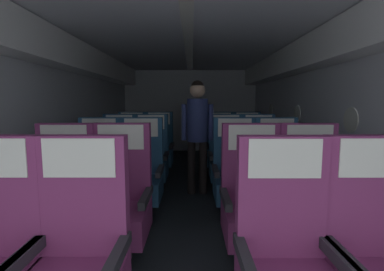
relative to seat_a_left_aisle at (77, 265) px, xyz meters
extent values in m
cube|color=#23282D|center=(0.53, 2.28, -0.47)|extent=(3.60, 7.70, 0.02)
cube|color=silver|center=(-1.17, 2.28, 0.58)|extent=(0.08, 7.30, 2.08)
cube|color=silver|center=(2.23, 2.28, 0.58)|extent=(0.08, 7.30, 2.08)
cube|color=silver|center=(0.53, 2.28, 1.62)|extent=(3.48, 7.30, 0.06)
cube|color=silver|center=(0.53, 5.95, 0.58)|extent=(3.48, 0.06, 2.08)
cube|color=white|center=(-0.98, 2.28, 1.40)|extent=(0.30, 7.01, 0.36)
cube|color=white|center=(2.04, 2.28, 1.40)|extent=(0.30, 7.01, 0.36)
cube|color=white|center=(0.53, 2.28, 1.58)|extent=(0.12, 6.57, 0.02)
cylinder|color=white|center=(2.18, 1.55, 0.62)|extent=(0.01, 0.26, 0.26)
cylinder|color=white|center=(2.18, 3.01, 0.62)|extent=(0.01, 0.26, 0.26)
cylinder|color=white|center=(2.18, 4.47, 0.62)|extent=(0.01, 0.26, 0.26)
cube|color=#7A2D60|center=(-0.45, 0.14, 0.31)|extent=(0.46, 0.09, 0.64)
cube|color=#28282D|center=(-0.23, -0.06, 0.08)|extent=(0.05, 0.42, 0.06)
cube|color=#7A2D60|center=(0.00, 0.14, 0.31)|extent=(0.46, 0.09, 0.64)
cube|color=#28282D|center=(0.22, -0.06, 0.08)|extent=(0.05, 0.42, 0.06)
cube|color=#28282D|center=(-0.22, -0.06, 0.08)|extent=(0.05, 0.42, 0.06)
cube|color=silver|center=(0.00, 0.09, 0.52)|extent=(0.37, 0.01, 0.20)
cube|color=#7A2D60|center=(1.50, 0.14, 0.31)|extent=(0.46, 0.09, 0.64)
cube|color=#28282D|center=(1.28, -0.07, 0.08)|extent=(0.05, 0.42, 0.06)
cube|color=silver|center=(1.50, 0.09, 0.52)|extent=(0.37, 0.01, 0.20)
cube|color=#7A2D60|center=(1.04, 0.13, 0.31)|extent=(0.46, 0.09, 0.64)
cube|color=#28282D|center=(1.26, -0.08, 0.08)|extent=(0.05, 0.42, 0.06)
cube|color=#28282D|center=(0.82, -0.08, 0.08)|extent=(0.05, 0.42, 0.06)
cube|color=silver|center=(1.04, 0.08, 0.52)|extent=(0.37, 0.01, 0.20)
cube|color=#38383D|center=(-0.45, 0.76, -0.35)|extent=(0.17, 0.18, 0.22)
cube|color=#7A2D60|center=(-0.45, 0.76, -0.12)|extent=(0.46, 0.50, 0.22)
cube|color=#7A2D60|center=(-0.45, 0.97, 0.31)|extent=(0.46, 0.09, 0.64)
cube|color=#28282D|center=(-0.23, 0.76, 0.08)|extent=(0.05, 0.42, 0.06)
cube|color=#28282D|center=(-0.67, 0.76, 0.08)|extent=(0.05, 0.42, 0.06)
cube|color=silver|center=(-0.45, 0.92, 0.52)|extent=(0.37, 0.01, 0.20)
cube|color=#38383D|center=(0.00, 0.78, -0.35)|extent=(0.17, 0.18, 0.22)
cube|color=#7A2D60|center=(0.00, 0.78, -0.12)|extent=(0.46, 0.50, 0.22)
cube|color=#7A2D60|center=(0.00, 0.99, 0.31)|extent=(0.46, 0.09, 0.64)
cube|color=#28282D|center=(0.22, 0.78, 0.08)|extent=(0.05, 0.42, 0.06)
cube|color=#28282D|center=(-0.22, 0.78, 0.08)|extent=(0.05, 0.42, 0.06)
cube|color=silver|center=(0.00, 0.94, 0.52)|extent=(0.37, 0.01, 0.20)
cube|color=#38383D|center=(1.51, 0.77, -0.35)|extent=(0.17, 0.18, 0.22)
cube|color=#7A2D60|center=(1.51, 0.77, -0.12)|extent=(0.46, 0.50, 0.22)
cube|color=#7A2D60|center=(1.51, 0.97, 0.31)|extent=(0.46, 0.09, 0.64)
cube|color=#28282D|center=(1.74, 0.77, 0.08)|extent=(0.05, 0.42, 0.06)
cube|color=#28282D|center=(1.29, 0.77, 0.08)|extent=(0.05, 0.42, 0.06)
cube|color=silver|center=(1.51, 0.92, 0.52)|extent=(0.37, 0.01, 0.20)
cube|color=#38383D|center=(1.05, 0.76, -0.35)|extent=(0.17, 0.18, 0.22)
cube|color=#7A2D60|center=(1.05, 0.76, -0.12)|extent=(0.46, 0.50, 0.22)
cube|color=#7A2D60|center=(1.05, 0.96, 0.31)|extent=(0.46, 0.09, 0.64)
cube|color=#28282D|center=(1.27, 0.76, 0.08)|extent=(0.05, 0.42, 0.06)
cube|color=#28282D|center=(0.83, 0.76, 0.08)|extent=(0.05, 0.42, 0.06)
cube|color=silver|center=(1.05, 0.92, 0.52)|extent=(0.37, 0.01, 0.20)
cube|color=#38383D|center=(-0.45, 1.62, -0.35)|extent=(0.17, 0.18, 0.22)
cube|color=navy|center=(-0.45, 1.62, -0.12)|extent=(0.46, 0.50, 0.22)
cube|color=navy|center=(-0.45, 1.82, 0.31)|extent=(0.46, 0.09, 0.64)
cube|color=#28282D|center=(-0.23, 1.62, 0.08)|extent=(0.05, 0.42, 0.06)
cube|color=#28282D|center=(-0.67, 1.62, 0.08)|extent=(0.05, 0.42, 0.06)
cube|color=silver|center=(-0.45, 1.77, 0.52)|extent=(0.37, 0.01, 0.20)
cube|color=#38383D|center=(0.01, 1.62, -0.35)|extent=(0.17, 0.18, 0.22)
cube|color=navy|center=(0.01, 1.62, -0.12)|extent=(0.46, 0.50, 0.22)
cube|color=navy|center=(0.01, 1.83, 0.31)|extent=(0.46, 0.09, 0.64)
cube|color=#28282D|center=(0.23, 1.62, 0.08)|extent=(0.05, 0.42, 0.06)
cube|color=#28282D|center=(-0.21, 1.62, 0.08)|extent=(0.05, 0.42, 0.06)
cube|color=silver|center=(0.01, 1.78, 0.52)|extent=(0.37, 0.01, 0.20)
cube|color=#38383D|center=(1.51, 1.61, -0.35)|extent=(0.17, 0.18, 0.22)
cube|color=navy|center=(1.51, 1.61, -0.12)|extent=(0.46, 0.50, 0.22)
cube|color=navy|center=(1.51, 1.82, 0.31)|extent=(0.46, 0.09, 0.64)
cube|color=#28282D|center=(1.73, 1.61, 0.08)|extent=(0.05, 0.42, 0.06)
cube|color=#28282D|center=(1.29, 1.61, 0.08)|extent=(0.05, 0.42, 0.06)
cube|color=silver|center=(1.51, 1.77, 0.52)|extent=(0.37, 0.01, 0.20)
cube|color=#38383D|center=(1.04, 1.63, -0.35)|extent=(0.17, 0.18, 0.22)
cube|color=navy|center=(1.04, 1.63, -0.12)|extent=(0.46, 0.50, 0.22)
cube|color=navy|center=(1.04, 1.83, 0.31)|extent=(0.46, 0.09, 0.64)
cube|color=#28282D|center=(1.26, 1.63, 0.08)|extent=(0.05, 0.42, 0.06)
cube|color=#28282D|center=(0.82, 1.63, 0.08)|extent=(0.05, 0.42, 0.06)
cube|color=silver|center=(1.04, 1.78, 0.52)|extent=(0.37, 0.01, 0.20)
cube|color=#38383D|center=(-0.45, 2.47, -0.35)|extent=(0.17, 0.18, 0.22)
cube|color=navy|center=(-0.45, 2.47, -0.12)|extent=(0.46, 0.50, 0.22)
cube|color=navy|center=(-0.45, 2.67, 0.31)|extent=(0.46, 0.09, 0.64)
cube|color=#28282D|center=(-0.23, 2.47, 0.08)|extent=(0.05, 0.42, 0.06)
cube|color=#28282D|center=(-0.67, 2.47, 0.08)|extent=(0.05, 0.42, 0.06)
cube|color=silver|center=(-0.45, 2.63, 0.52)|extent=(0.37, 0.01, 0.20)
cube|color=#38383D|center=(0.00, 2.46, -0.35)|extent=(0.17, 0.18, 0.22)
cube|color=navy|center=(0.00, 2.46, -0.12)|extent=(0.46, 0.50, 0.22)
cube|color=navy|center=(0.00, 2.67, 0.31)|extent=(0.46, 0.09, 0.64)
cube|color=#28282D|center=(0.22, 2.46, 0.08)|extent=(0.05, 0.42, 0.06)
cube|color=#28282D|center=(-0.22, 2.46, 0.08)|extent=(0.05, 0.42, 0.06)
cube|color=silver|center=(0.00, 2.62, 0.52)|extent=(0.37, 0.01, 0.20)
cube|color=#38383D|center=(1.50, 2.45, -0.35)|extent=(0.17, 0.18, 0.22)
cube|color=navy|center=(1.50, 2.45, -0.12)|extent=(0.46, 0.50, 0.22)
cube|color=navy|center=(1.50, 2.66, 0.31)|extent=(0.46, 0.09, 0.64)
cube|color=#28282D|center=(1.72, 2.45, 0.08)|extent=(0.05, 0.42, 0.06)
cube|color=#28282D|center=(1.28, 2.45, 0.08)|extent=(0.05, 0.42, 0.06)
cube|color=silver|center=(1.50, 2.61, 0.52)|extent=(0.37, 0.01, 0.20)
cube|color=#38383D|center=(1.05, 2.45, -0.35)|extent=(0.17, 0.18, 0.22)
cube|color=navy|center=(1.05, 2.45, -0.12)|extent=(0.46, 0.50, 0.22)
cube|color=navy|center=(1.05, 2.66, 0.31)|extent=(0.46, 0.09, 0.64)
cube|color=#28282D|center=(1.27, 2.45, 0.08)|extent=(0.05, 0.42, 0.06)
cube|color=#28282D|center=(0.83, 2.45, 0.08)|extent=(0.05, 0.42, 0.06)
cube|color=silver|center=(1.05, 2.61, 0.52)|extent=(0.37, 0.01, 0.20)
cube|color=#38383D|center=(-0.45, 3.30, -0.35)|extent=(0.17, 0.18, 0.22)
cube|color=navy|center=(-0.45, 3.30, -0.12)|extent=(0.46, 0.50, 0.22)
cube|color=navy|center=(-0.45, 3.51, 0.31)|extent=(0.46, 0.09, 0.64)
cube|color=#28282D|center=(-0.23, 3.30, 0.08)|extent=(0.05, 0.42, 0.06)
cube|color=#28282D|center=(-0.67, 3.30, 0.08)|extent=(0.05, 0.42, 0.06)
cube|color=silver|center=(-0.45, 3.46, 0.52)|extent=(0.37, 0.01, 0.20)
cube|color=#38383D|center=(0.01, 3.31, -0.35)|extent=(0.17, 0.18, 0.22)
cube|color=navy|center=(0.01, 3.31, -0.12)|extent=(0.46, 0.50, 0.22)
cube|color=navy|center=(0.01, 3.52, 0.31)|extent=(0.46, 0.09, 0.64)
cube|color=#28282D|center=(0.23, 3.31, 0.08)|extent=(0.05, 0.42, 0.06)
cube|color=#28282D|center=(-0.21, 3.31, 0.08)|extent=(0.05, 0.42, 0.06)
cube|color=silver|center=(0.01, 3.47, 0.52)|extent=(0.37, 0.01, 0.20)
cube|color=#38383D|center=(1.51, 3.32, -0.35)|extent=(0.17, 0.18, 0.22)
cube|color=navy|center=(1.51, 3.32, -0.12)|extent=(0.46, 0.50, 0.22)
cube|color=navy|center=(1.51, 3.52, 0.31)|extent=(0.46, 0.09, 0.64)
cube|color=#28282D|center=(1.73, 3.32, 0.08)|extent=(0.05, 0.42, 0.06)
cube|color=#28282D|center=(1.29, 3.32, 0.08)|extent=(0.05, 0.42, 0.06)
cube|color=silver|center=(1.51, 3.47, 0.52)|extent=(0.37, 0.01, 0.20)
cube|color=#38383D|center=(1.05, 3.31, -0.35)|extent=(0.17, 0.18, 0.22)
cube|color=navy|center=(1.05, 3.31, -0.12)|extent=(0.46, 0.50, 0.22)
cube|color=navy|center=(1.05, 3.52, 0.31)|extent=(0.46, 0.09, 0.64)
cube|color=#28282D|center=(1.27, 3.31, 0.08)|extent=(0.05, 0.42, 0.06)
cube|color=#28282D|center=(0.83, 3.31, 0.08)|extent=(0.05, 0.42, 0.06)
cube|color=silver|center=(1.05, 3.47, 0.52)|extent=(0.37, 0.01, 0.20)
cylinder|color=black|center=(0.57, 2.49, -0.10)|extent=(0.11, 0.11, 0.73)
cylinder|color=black|center=(0.73, 2.49, -0.10)|extent=(0.11, 0.11, 0.73)
cylinder|color=navy|center=(0.65, 2.49, 0.56)|extent=(0.28, 0.28, 0.57)
cylinder|color=navy|center=(0.47, 2.49, 0.53)|extent=(0.07, 0.07, 0.49)
cylinder|color=navy|center=(0.83, 2.49, 0.53)|extent=(0.07, 0.07, 0.49)
sphere|color=tan|center=(0.65, 2.49, 0.96)|extent=(0.21, 0.21, 0.21)
sphere|color=black|center=(0.65, 2.49, 1.00)|extent=(0.18, 0.18, 0.18)
camera|label=1|loc=(0.57, -1.31, 0.80)|focal=26.37mm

